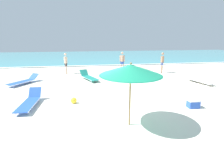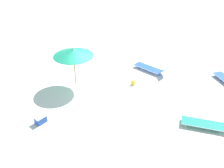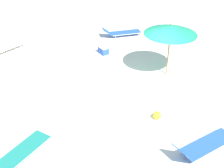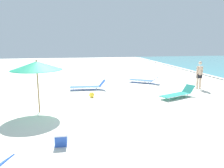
{
  "view_description": "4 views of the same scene",
  "coord_description": "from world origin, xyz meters",
  "px_view_note": "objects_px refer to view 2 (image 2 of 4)",
  "views": [
    {
      "loc": [
        -0.9,
        -7.1,
        3.08
      ],
      "look_at": [
        0.37,
        1.12,
        0.8
      ],
      "focal_mm": 28.0,
      "sensor_mm": 36.0,
      "label": 1
    },
    {
      "loc": [
        8.43,
        7.47,
        7.42
      ],
      "look_at": [
        0.43,
        0.9,
        0.99
      ],
      "focal_mm": 40.0,
      "sensor_mm": 36.0,
      "label": 2
    },
    {
      "loc": [
        -7.57,
        6.96,
        6.53
      ],
      "look_at": [
        -0.14,
        1.75,
        1.02
      ],
      "focal_mm": 50.0,
      "sensor_mm": 36.0,
      "label": 3
    },
    {
      "loc": [
        10.0,
        -0.05,
        3.02
      ],
      "look_at": [
        0.45,
        1.62,
        1.09
      ],
      "focal_mm": 35.0,
      "sensor_mm": 36.0,
      "label": 4
    }
  ],
  "objects_px": {
    "sun_lounger_near_water_right": "(208,124)",
    "beach_ball": "(133,82)",
    "beach_umbrella": "(73,53)",
    "cooler_box": "(41,119)",
    "sun_lounger_under_umbrella": "(151,68)"
  },
  "relations": [
    {
      "from": "sun_lounger_under_umbrella",
      "to": "beach_ball",
      "type": "xyz_separation_m",
      "value": [
        1.96,
        0.04,
        -0.07
      ]
    },
    {
      "from": "beach_umbrella",
      "to": "beach_ball",
      "type": "bearing_deg",
      "value": 130.74
    },
    {
      "from": "beach_umbrella",
      "to": "cooler_box",
      "type": "xyz_separation_m",
      "value": [
        3.2,
        1.08,
        -1.81
      ]
    },
    {
      "from": "sun_lounger_near_water_right",
      "to": "beach_umbrella",
      "type": "bearing_deg",
      "value": -103.1
    },
    {
      "from": "sun_lounger_under_umbrella",
      "to": "cooler_box",
      "type": "xyz_separation_m",
      "value": [
        7.25,
        -1.3,
        -0.03
      ]
    },
    {
      "from": "sun_lounger_near_water_right",
      "to": "cooler_box",
      "type": "bearing_deg",
      "value": -76.34
    },
    {
      "from": "sun_lounger_under_umbrella",
      "to": "beach_ball",
      "type": "distance_m",
      "value": 1.96
    },
    {
      "from": "sun_lounger_near_water_right",
      "to": "beach_ball",
      "type": "relative_size",
      "value": 7.83
    },
    {
      "from": "sun_lounger_under_umbrella",
      "to": "cooler_box",
      "type": "bearing_deg",
      "value": -7.95
    },
    {
      "from": "beach_ball",
      "to": "sun_lounger_near_water_right",
      "type": "bearing_deg",
      "value": 79.66
    },
    {
      "from": "sun_lounger_under_umbrella",
      "to": "sun_lounger_near_water_right",
      "type": "relative_size",
      "value": 0.98
    },
    {
      "from": "sun_lounger_near_water_right",
      "to": "sun_lounger_under_umbrella",
      "type": "bearing_deg",
      "value": -144.34
    },
    {
      "from": "sun_lounger_under_umbrella",
      "to": "cooler_box",
      "type": "relative_size",
      "value": 4.36
    },
    {
      "from": "beach_umbrella",
      "to": "cooler_box",
      "type": "relative_size",
      "value": 4.45
    },
    {
      "from": "beach_ball",
      "to": "cooler_box",
      "type": "bearing_deg",
      "value": -14.25
    }
  ]
}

